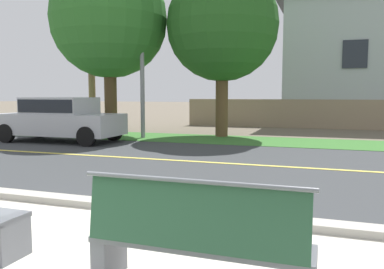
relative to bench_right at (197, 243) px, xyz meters
name	(u,v)px	position (x,y,z in m)	size (l,w,h in m)	color
ground_plane	(235,154)	(-1.40, 7.61, -0.46)	(140.00, 140.00, 0.00)	#665B4C
curb_edge	(146,208)	(-1.40, 1.96, -0.40)	(44.00, 0.30, 0.11)	#ADA89E
street_asphalt	(221,163)	(-1.40, 6.11, -0.45)	(52.00, 8.00, 0.01)	#383A3D
road_centre_line	(221,163)	(-1.40, 6.11, -0.45)	(48.00, 0.14, 0.01)	#E0CC4C
far_verge_grass	(256,141)	(-1.40, 10.89, -0.45)	(48.00, 2.80, 0.02)	#38702D
bench_right	(197,243)	(0.00, 0.00, 0.00)	(1.84, 0.48, 1.01)	slate
car_silver_near	(60,117)	(-7.80, 8.51, 0.40)	(4.30, 1.86, 1.54)	#B2B5BC
streetlamp	(144,22)	(-5.61, 10.68, 3.88)	(0.24, 2.10, 7.64)	gray
shade_tree_far_left	(111,10)	(-7.11, 10.89, 4.45)	(4.57, 4.57, 7.54)	brown
shade_tree_left	(225,16)	(-2.79, 11.88, 4.13)	(4.28, 4.28, 7.05)	brown
palm_tree_short	(90,0)	(-9.67, 13.38, 5.54)	(2.09, 1.98, 7.46)	brown
garden_wall	(317,114)	(0.52, 17.05, 0.24)	(13.00, 0.36, 1.40)	gray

